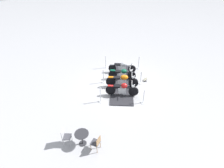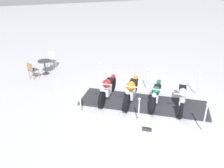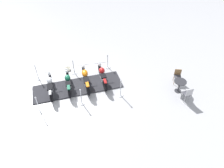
# 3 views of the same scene
# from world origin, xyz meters

# --- Properties ---
(ground_plane) EXTENTS (80.00, 80.00, 0.00)m
(ground_plane) POSITION_xyz_m (0.00, 0.00, 0.00)
(ground_plane) COLOR #B2B2B7
(display_platform) EXTENTS (5.08, 4.47, 0.06)m
(display_platform) POSITION_xyz_m (0.00, 0.00, 0.03)
(display_platform) COLOR #28282D
(display_platform) RESTS_ON ground_plane
(motorcycle_maroon) EXTENTS (1.54, 1.76, 0.99)m
(motorcycle_maroon) POSITION_xyz_m (-1.22, 0.92, 0.54)
(motorcycle_maroon) COLOR black
(motorcycle_maroon) RESTS_ON display_platform
(motorcycle_copper) EXTENTS (1.62, 1.86, 1.02)m
(motorcycle_copper) POSITION_xyz_m (-0.42, 0.29, 0.56)
(motorcycle_copper) COLOR black
(motorcycle_copper) RESTS_ON display_platform
(motorcycle_forest) EXTENTS (1.49, 1.64, 0.96)m
(motorcycle_forest) POSITION_xyz_m (0.38, -0.34, 0.50)
(motorcycle_forest) COLOR black
(motorcycle_forest) RESTS_ON display_platform
(motorcycle_chrome) EXTENTS (1.51, 1.76, 0.92)m
(motorcycle_chrome) POSITION_xyz_m (1.17, -0.98, 0.53)
(motorcycle_chrome) COLOR black
(motorcycle_chrome) RESTS_ON display_platform
(stanchion_left_front) EXTENTS (0.32, 0.32, 1.15)m
(stanchion_left_front) POSITION_xyz_m (-0.89, 2.47, 0.39)
(stanchion_left_front) COLOR silver
(stanchion_left_front) RESTS_ON ground_plane
(stanchion_left_rear) EXTENTS (0.33, 0.33, 1.12)m
(stanchion_left_rear) POSITION_xyz_m (2.61, -0.30, 0.36)
(stanchion_left_rear) COLOR silver
(stanchion_left_rear) RESTS_ON ground_plane
(stanchion_right_rear) EXTENTS (0.29, 0.29, 1.11)m
(stanchion_right_rear) POSITION_xyz_m (0.89, -2.47, 0.39)
(stanchion_right_rear) COLOR silver
(stanchion_right_rear) RESTS_ON ground_plane
(stanchion_right_mid) EXTENTS (0.34, 0.34, 1.01)m
(stanchion_right_mid) POSITION_xyz_m (-0.86, -1.09, 0.31)
(stanchion_right_mid) COLOR silver
(stanchion_right_mid) RESTS_ON ground_plane
(stanchion_left_mid) EXTENTS (0.32, 0.32, 1.07)m
(stanchion_left_mid) POSITION_xyz_m (0.86, 1.09, 0.35)
(stanchion_left_mid) COLOR silver
(stanchion_left_mid) RESTS_ON ground_plane
(stanchion_right_front) EXTENTS (0.34, 0.34, 1.01)m
(stanchion_right_front) POSITION_xyz_m (-2.61, 0.30, 0.31)
(stanchion_right_front) COLOR silver
(stanchion_right_front) RESTS_ON ground_plane
(info_placard) EXTENTS (0.40, 0.39, 0.23)m
(info_placard) POSITION_xyz_m (-0.82, -1.62, 0.07)
(info_placard) COLOR #333338
(info_placard) RESTS_ON ground_plane
(cafe_table) EXTENTS (0.70, 0.70, 0.76)m
(cafe_table) POSITION_xyz_m (-3.16, 5.01, 0.57)
(cafe_table) COLOR #2D2D33
(cafe_table) RESTS_ON ground_plane
(cafe_chair_near_table) EXTENTS (0.56, 0.56, 0.98)m
(cafe_chair_near_table) POSITION_xyz_m (-2.66, 5.66, 0.56)
(cafe_chair_near_table) COLOR #B7B7BC
(cafe_chair_near_table) RESTS_ON ground_plane
(cafe_chair_across_table) EXTENTS (0.55, 0.55, 0.88)m
(cafe_chair_across_table) POSITION_xyz_m (-3.87, 4.60, 0.52)
(cafe_chair_across_table) COLOR olive
(cafe_chair_across_table) RESTS_ON ground_plane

